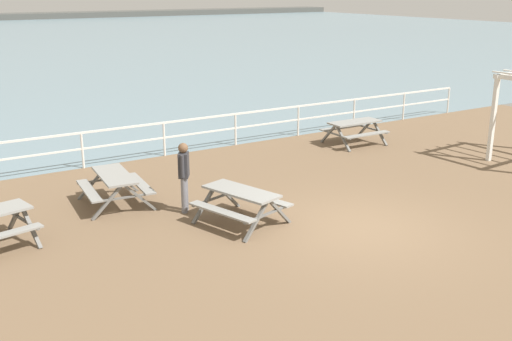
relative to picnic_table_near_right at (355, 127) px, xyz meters
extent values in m
cube|color=brown|center=(-4.73, -5.78, -0.68)|extent=(30.00, 24.00, 0.20)
cube|color=white|center=(-4.73, 1.97, 0.47)|extent=(23.00, 0.06, 0.06)
cube|color=white|center=(-4.73, 1.97, -0.01)|extent=(23.00, 0.05, 0.05)
cylinder|color=white|center=(-8.56, 1.97, -0.06)|extent=(0.07, 0.07, 1.05)
cylinder|color=white|center=(-6.01, 1.97, -0.06)|extent=(0.07, 0.07, 1.05)
cylinder|color=white|center=(-3.45, 1.97, -0.06)|extent=(0.07, 0.07, 1.05)
cylinder|color=white|center=(-0.90, 1.97, -0.06)|extent=(0.07, 0.07, 1.05)
cylinder|color=white|center=(1.66, 1.97, -0.06)|extent=(0.07, 0.07, 1.05)
cylinder|color=white|center=(4.22, 1.97, -0.06)|extent=(0.07, 0.07, 1.05)
cylinder|color=white|center=(6.77, 1.97, -0.06)|extent=(0.07, 0.07, 1.05)
cube|color=slate|center=(-11.23, -2.13, -0.21)|extent=(0.25, 0.79, 0.79)
cube|color=slate|center=(-11.07, -2.86, -0.21)|extent=(0.25, 0.79, 0.79)
cube|color=slate|center=(-11.15, -2.50, -0.16)|extent=(0.38, 1.48, 0.04)
cube|color=gray|center=(0.00, 0.00, 0.17)|extent=(1.81, 0.73, 0.05)
cube|color=gray|center=(0.01, 0.62, -0.13)|extent=(1.80, 0.29, 0.04)
cube|color=gray|center=(-0.01, -0.62, -0.13)|extent=(1.80, 0.29, 0.04)
cube|color=slate|center=(0.79, 0.36, -0.21)|extent=(0.09, 0.79, 0.79)
cube|color=slate|center=(0.77, -0.39, -0.21)|extent=(0.09, 0.79, 0.79)
cube|color=slate|center=(0.78, -0.01, -0.16)|extent=(0.08, 1.50, 0.04)
cube|color=slate|center=(-0.77, 0.39, -0.21)|extent=(0.09, 0.79, 0.79)
cube|color=slate|center=(-0.79, -0.36, -0.21)|extent=(0.09, 0.79, 0.79)
cube|color=slate|center=(-0.78, 0.01, -0.16)|extent=(0.08, 1.50, 0.04)
cube|color=gray|center=(-8.81, -1.53, 0.17)|extent=(0.86, 1.86, 0.05)
cube|color=gray|center=(-9.43, -1.47, -0.13)|extent=(0.42, 1.82, 0.04)
cube|color=gray|center=(-8.19, -1.59, -0.13)|extent=(0.42, 1.82, 0.04)
cube|color=slate|center=(-9.12, -0.72, -0.21)|extent=(0.80, 0.15, 0.79)
cube|color=slate|center=(-8.37, -0.79, -0.21)|extent=(0.80, 0.15, 0.79)
cube|color=slate|center=(-8.74, -0.75, -0.16)|extent=(1.50, 0.19, 0.04)
cube|color=slate|center=(-9.26, -2.27, -0.21)|extent=(0.80, 0.15, 0.79)
cube|color=slate|center=(-8.51, -2.34, -0.21)|extent=(0.80, 0.15, 0.79)
cube|color=slate|center=(-8.88, -2.31, -0.16)|extent=(1.50, 0.19, 0.04)
cube|color=gray|center=(-6.84, -4.17, 0.17)|extent=(1.19, 1.93, 0.05)
cube|color=gray|center=(-7.43, -4.35, -0.13)|extent=(0.77, 1.80, 0.04)
cube|color=gray|center=(-6.24, -3.99, -0.13)|extent=(0.77, 1.80, 0.04)
cube|color=slate|center=(-7.42, -3.53, -0.21)|extent=(0.78, 0.31, 0.79)
cube|color=slate|center=(-6.71, -3.32, -0.21)|extent=(0.78, 0.31, 0.79)
cube|color=slate|center=(-7.06, -3.43, -0.16)|extent=(1.45, 0.49, 0.04)
cube|color=slate|center=(-6.97, -5.03, -0.21)|extent=(0.78, 0.31, 0.79)
cube|color=slate|center=(-6.25, -4.81, -0.21)|extent=(0.78, 0.31, 0.79)
cube|color=slate|center=(-6.61, -4.92, -0.16)|extent=(1.45, 0.49, 0.04)
cylinder|color=slate|center=(-7.64, -2.91, -0.16)|extent=(0.14, 0.14, 0.85)
cylinder|color=slate|center=(-7.54, -2.76, -0.16)|extent=(0.14, 0.14, 0.85)
cube|color=#333338|center=(-7.59, -2.83, 0.56)|extent=(0.37, 0.40, 0.58)
cylinder|color=#333338|center=(-7.71, -3.02, 0.58)|extent=(0.09, 0.09, 0.52)
cylinder|color=#333338|center=(-7.47, -2.65, 0.58)|extent=(0.09, 0.09, 0.52)
sphere|color=brown|center=(-7.59, -2.83, 0.96)|extent=(0.23, 0.23, 0.23)
cube|color=white|center=(2.15, -3.72, 0.67)|extent=(0.12, 0.12, 2.50)
camera|label=1|loc=(-13.26, -15.16, 4.51)|focal=42.79mm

